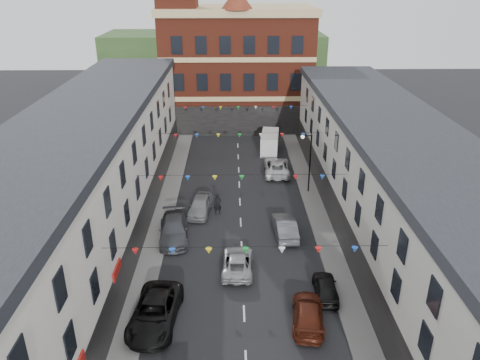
{
  "coord_description": "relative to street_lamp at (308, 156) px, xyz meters",
  "views": [
    {
      "loc": [
        -0.66,
        -27.83,
        19.77
      ],
      "look_at": [
        -0.06,
        8.21,
        3.94
      ],
      "focal_mm": 35.0,
      "sensor_mm": 36.0,
      "label": 1
    }
  ],
  "objects": [
    {
      "name": "clock_tower",
      "position": [
        -14.05,
        21.0,
        11.03
      ],
      "size": [
        5.6,
        5.6,
        30.0
      ],
      "color": "maroon",
      "rests_on": "ground"
    },
    {
      "name": "car_right_c",
      "position": [
        -2.63,
        -18.88,
        -3.22
      ],
      "size": [
        2.52,
        4.94,
        1.37
      ],
      "primitive_type": "imported",
      "rotation": [
        0.0,
        0.0,
        3.01
      ],
      "color": "#4E1C0F",
      "rests_on": "ground"
    },
    {
      "name": "pedestrian",
      "position": [
        -8.58,
        -4.43,
        -2.93
      ],
      "size": [
        0.77,
        0.57,
        1.95
      ],
      "primitive_type": "imported",
      "rotation": [
        0.0,
        0.0,
        0.16
      ],
      "color": "black",
      "rests_on": "ground"
    },
    {
      "name": "terrace_right",
      "position": [
        5.23,
        -13.0,
        0.95
      ],
      "size": [
        8.4,
        56.0,
        9.7
      ],
      "color": "#B5B4AA",
      "rests_on": "ground"
    },
    {
      "name": "car_left_c",
      "position": [
        -12.05,
        -18.75,
        -3.09
      ],
      "size": [
        3.16,
        6.04,
        1.62
      ],
      "primitive_type": "imported",
      "rotation": [
        0.0,
        0.0,
        -0.08
      ],
      "color": "black",
      "rests_on": "ground"
    },
    {
      "name": "pavement_right",
      "position": [
        0.35,
        -12.0,
        -3.83
      ],
      "size": [
        1.8,
        64.0,
        0.15
      ],
      "primitive_type": "cube",
      "color": "#605E5B",
      "rests_on": "ground"
    },
    {
      "name": "moving_car",
      "position": [
        -6.9,
        -13.14,
        -3.25
      ],
      "size": [
        2.39,
        4.82,
        1.31
      ],
      "primitive_type": "imported",
      "rotation": [
        0.0,
        0.0,
        3.1
      ],
      "color": "#9D9FA3",
      "rests_on": "ground"
    },
    {
      "name": "street_lamp",
      "position": [
        0.0,
        0.0,
        0.0
      ],
      "size": [
        1.1,
        0.36,
        6.0
      ],
      "color": "black",
      "rests_on": "ground"
    },
    {
      "name": "pavement_left",
      "position": [
        -13.45,
        -12.0,
        -3.83
      ],
      "size": [
        1.8,
        64.0,
        0.15
      ],
      "primitive_type": "cube",
      "color": "#605E5B",
      "rests_on": "ground"
    },
    {
      "name": "distant_hill",
      "position": [
        -10.55,
        48.0,
        1.1
      ],
      "size": [
        40.0,
        14.0,
        10.0
      ],
      "primitive_type": "cube",
      "color": "#2C4520",
      "rests_on": "ground"
    },
    {
      "name": "car_left_e",
      "position": [
        -10.15,
        -4.21,
        -3.13
      ],
      "size": [
        2.4,
        4.77,
        1.56
      ],
      "primitive_type": "imported",
      "rotation": [
        0.0,
        0.0,
        -0.13
      ],
      "color": "gray",
      "rests_on": "ground"
    },
    {
      "name": "ground",
      "position": [
        -6.55,
        -14.0,
        -3.9
      ],
      "size": [
        160.0,
        160.0,
        0.0
      ],
      "primitive_type": "plane",
      "color": "black",
      "rests_on": "ground"
    },
    {
      "name": "white_van",
      "position": [
        -2.68,
        11.97,
        -2.77
      ],
      "size": [
        2.6,
        5.35,
        2.28
      ],
      "primitive_type": "cube",
      "rotation": [
        0.0,
        0.0,
        -0.12
      ],
      "color": "silver",
      "rests_on": "ground"
    },
    {
      "name": "car_right_e",
      "position": [
        -2.95,
        -8.23,
        -3.12
      ],
      "size": [
        1.9,
        4.83,
        1.56
      ],
      "primitive_type": "imported",
      "rotation": [
        0.0,
        0.0,
        3.19
      ],
      "color": "#54555C",
      "rests_on": "ground"
    },
    {
      "name": "civic_building",
      "position": [
        -6.55,
        23.95,
        4.23
      ],
      "size": [
        20.6,
        13.3,
        18.5
      ],
      "color": "maroon",
      "rests_on": "ground"
    },
    {
      "name": "car_right_f",
      "position": [
        -2.46,
        4.88,
        -3.12
      ],
      "size": [
        2.85,
        5.75,
        1.57
      ],
      "primitive_type": "imported",
      "rotation": [
        0.0,
        0.0,
        3.1
      ],
      "color": "silver",
      "rests_on": "ground"
    },
    {
      "name": "car_right_d",
      "position": [
        -1.05,
        -16.24,
        -3.26
      ],
      "size": [
        1.71,
        3.84,
        1.28
      ],
      "primitive_type": "imported",
      "rotation": [
        0.0,
        0.0,
        3.09
      ],
      "color": "black",
      "rests_on": "ground"
    },
    {
      "name": "terrace_left",
      "position": [
        -18.33,
        -13.0,
        1.44
      ],
      "size": [
        8.4,
        56.0,
        10.7
      ],
      "color": "silver",
      "rests_on": "ground"
    },
    {
      "name": "car_left_d",
      "position": [
        -12.05,
        -8.59,
        -3.1
      ],
      "size": [
        2.76,
        5.74,
        1.61
      ],
      "primitive_type": "imported",
      "rotation": [
        0.0,
        0.0,
        0.09
      ],
      "color": "#414349",
      "rests_on": "ground"
    }
  ]
}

